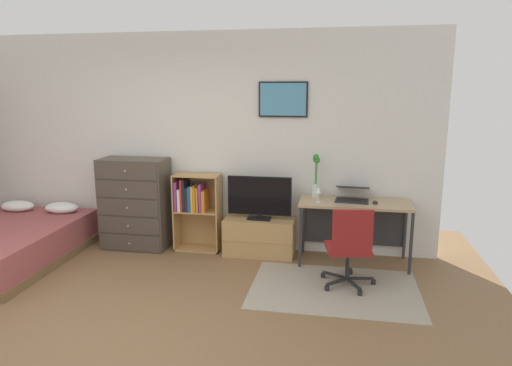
% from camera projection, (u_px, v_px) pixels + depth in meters
% --- Properties ---
extents(ground_plane, '(7.20, 7.20, 0.00)m').
position_uv_depth(ground_plane, '(102.00, 339.00, 3.71)').
color(ground_plane, brown).
extents(wall_back_with_posters, '(6.12, 0.09, 2.70)m').
position_uv_depth(wall_back_with_posters, '(192.00, 142.00, 5.78)').
color(wall_back_with_posters, silver).
rests_on(wall_back_with_posters, ground_plane).
extents(area_rug, '(1.70, 1.20, 0.01)m').
position_uv_depth(area_rug, '(334.00, 289.00, 4.65)').
color(area_rug, '#9E937F').
rests_on(area_rug, ground_plane).
extents(bed, '(1.51, 2.03, 0.55)m').
position_uv_depth(bed, '(5.00, 244.00, 5.36)').
color(bed, brown).
rests_on(bed, ground_plane).
extents(dresser, '(0.84, 0.46, 1.16)m').
position_uv_depth(dresser, '(135.00, 203.00, 5.79)').
color(dresser, '#4C4238').
rests_on(dresser, ground_plane).
extents(bookshelf, '(0.58, 0.30, 0.97)m').
position_uv_depth(bookshelf, '(195.00, 205.00, 5.71)').
color(bookshelf, tan).
rests_on(bookshelf, ground_plane).
extents(tv_stand, '(0.86, 0.41, 0.46)m').
position_uv_depth(tv_stand, '(260.00, 237.00, 5.59)').
color(tv_stand, tan).
rests_on(tv_stand, ground_plane).
extents(television, '(0.78, 0.16, 0.53)m').
position_uv_depth(television, '(259.00, 198.00, 5.47)').
color(television, black).
rests_on(television, tv_stand).
extents(desk, '(1.27, 0.55, 0.74)m').
position_uv_depth(desk, '(355.00, 212.00, 5.32)').
color(desk, tan).
rests_on(desk, ground_plane).
extents(office_chair, '(0.58, 0.58, 0.86)m').
position_uv_depth(office_chair, '(350.00, 246.00, 4.59)').
color(office_chair, '#232326').
rests_on(office_chair, ground_plane).
extents(laptop, '(0.41, 0.44, 0.17)m').
position_uv_depth(laptop, '(352.00, 194.00, 5.30)').
color(laptop, '#333338').
rests_on(laptop, desk).
extents(computer_mouse, '(0.06, 0.10, 0.03)m').
position_uv_depth(computer_mouse, '(375.00, 202.00, 5.13)').
color(computer_mouse, '#262628').
rests_on(computer_mouse, desk).
extents(bamboo_vase, '(0.09, 0.09, 0.52)m').
position_uv_depth(bamboo_vase, '(316.00, 177.00, 5.40)').
color(bamboo_vase, silver).
rests_on(bamboo_vase, desk).
extents(wine_glass, '(0.07, 0.07, 0.18)m').
position_uv_depth(wine_glass, '(318.00, 191.00, 5.17)').
color(wine_glass, silver).
rests_on(wine_glass, desk).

